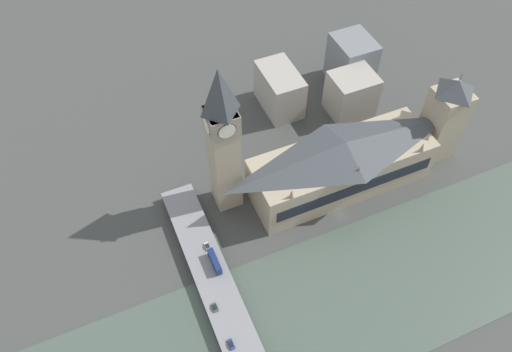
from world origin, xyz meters
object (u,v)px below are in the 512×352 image
Objects in this scene: clock_tower at (223,140)px; car_southbound_extra at (215,307)px; car_southbound_lead at (207,246)px; road_bridge at (239,341)px; parliament_hall at (342,164)px; car_northbound_mid at (231,344)px; double_decker_bus_mid at (215,261)px; victoria_tower at (444,118)px.

clock_tower is 68.25m from car_southbound_extra.
clock_tower reaches higher than car_southbound_lead.
road_bridge is 16.65m from car_southbound_extra.
parliament_hall is 96.35m from car_northbound_mid.
clock_tower is 51.43m from double_decker_bus_mid.
car_northbound_mid is at bearing 160.02° from clock_tower.
double_decker_bus_mid reaches higher than car_southbound_extra.
double_decker_bus_mid is at bearing -10.41° from car_northbound_mid.
car_southbound_lead is (-11.27, 127.34, -17.81)m from victoria_tower.
road_bridge is at bearing 175.01° from double_decker_bus_mid.
parliament_hall is 88.32m from car_southbound_extra.
road_bridge is at bearing -166.39° from car_southbound_extra.
victoria_tower is 12.51× the size of car_southbound_lead.
parliament_hall is at bearing 90.06° from victoria_tower.
victoria_tower reaches higher than car_southbound_extra.
car_southbound_extra reaches higher than car_northbound_mid.
parliament_hall is 1.70× the size of victoria_tower.
car_southbound_extra is at bearing 153.95° from clock_tower.
parliament_hall reaches higher than car_northbound_mid.
parliament_hall is 1.09× the size of clock_tower.
clock_tower is (12.94, 53.39, 27.05)m from parliament_hall.
victoria_tower is 129.08m from car_southbound_lead.
victoria_tower reaches higher than parliament_hall.
clock_tower is at bearing -17.51° from road_bridge.
car_southbound_lead is at bearing 95.06° from victoria_tower.
clock_tower reaches higher than road_bridge.
clock_tower reaches higher than parliament_hall.
car_northbound_mid is at bearing 169.59° from double_decker_bus_mid.
parliament_hall is 21.26× the size of car_southbound_lead.
victoria_tower is (0.06, -55.40, 8.42)m from parliament_hall.
parliament_hall is 22.55× the size of car_southbound_extra.
parliament_hall reaches higher than road_bridge.
road_bridge is at bearing 126.32° from parliament_hall.
road_bridge is at bearing 112.92° from victoria_tower.
parliament_hall reaches higher than car_southbound_lead.
double_decker_bus_mid reaches higher than car_northbound_mid.
road_bridge is 34.94m from double_decker_bus_mid.
clock_tower is 1.56× the size of victoria_tower.
double_decker_bus_mid is at bearing 151.06° from clock_tower.
car_southbound_extra is at bearing 106.20° from victoria_tower.
road_bridge is at bearing 162.49° from clock_tower.
victoria_tower is 0.32× the size of road_bridge.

